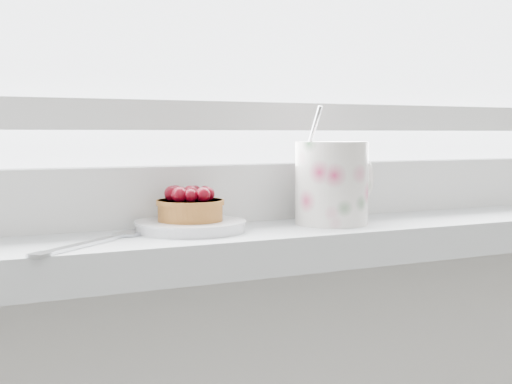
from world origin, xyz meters
TOP-DOWN VIEW (x-y plane):
  - saucer at (-0.08, 1.89)m, footprint 0.12×0.12m
  - raspberry_tart at (-0.08, 1.89)m, footprint 0.08×0.08m
  - floral_mug at (0.09, 1.88)m, footprint 0.14×0.11m
  - fork at (-0.19, 1.86)m, footprint 0.17×0.15m

SIDE VIEW (x-z plane):
  - fork at x=-0.19m, z-range 0.94..0.94m
  - saucer at x=-0.08m, z-range 0.94..0.95m
  - raspberry_tart at x=-0.08m, z-range 0.95..0.99m
  - floral_mug at x=0.09m, z-range 0.92..1.06m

